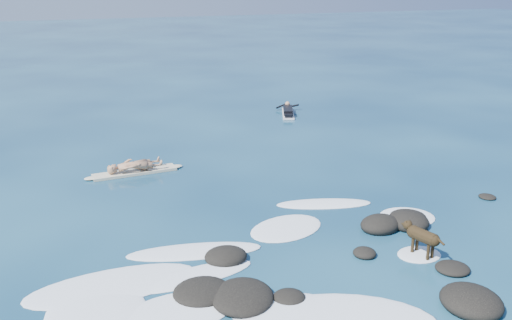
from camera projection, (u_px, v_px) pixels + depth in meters
name	position (u px, v px, depth m)	size (l,w,h in m)	color
ground	(296.00, 240.00, 14.64)	(160.00, 160.00, 0.00)	#0A2642
reef_rocks	(305.00, 300.00, 11.74)	(14.61, 6.29, 0.60)	black
breaking_foam	(232.00, 288.00, 12.39)	(11.36, 8.19, 0.12)	white
standing_surfer_rig	(133.00, 152.00, 19.28)	(3.41, 0.79, 1.94)	beige
paddling_surfer_rig	(288.00, 111.00, 27.72)	(1.58, 2.57, 0.45)	silver
dog	(421.00, 235.00, 13.66)	(0.56, 1.25, 0.81)	black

